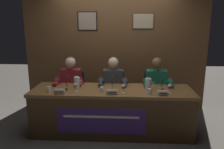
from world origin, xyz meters
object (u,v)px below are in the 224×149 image
(panelist_left, at_px, (71,85))
(panelist_right, at_px, (157,86))
(chair_left, at_px, (74,95))
(chair_right, at_px, (154,97))
(nameplate_left, at_px, (59,91))
(microphone_left, at_px, (66,85))
(nameplate_right, at_px, (163,93))
(water_pitcher_right_side, at_px, (149,84))
(water_cup_right, at_px, (150,92))
(water_pitcher_left_side, at_px, (77,82))
(juice_glass_center, at_px, (123,87))
(water_cup_left, at_px, (49,89))
(chair_center, at_px, (114,96))
(water_cup_center, at_px, (102,90))
(conference_table, at_px, (111,105))
(juice_glass_left, at_px, (76,86))
(microphone_right, at_px, (162,85))
(juice_glass_right, at_px, (170,87))
(nameplate_center, at_px, (112,92))
(microphone_center, at_px, (112,85))
(panelist_center, at_px, (113,85))

(panelist_left, xyz_separation_m, panelist_right, (1.58, 0.00, 0.00))
(chair_left, relative_size, chair_right, 1.00)
(nameplate_left, bearing_deg, microphone_left, 80.22)
(nameplate_right, xyz_separation_m, water_pitcher_right_side, (-0.19, 0.29, 0.05))
(water_cup_right, height_order, water_pitcher_left_side, water_pitcher_left_side)
(juice_glass_center, height_order, nameplate_right, juice_glass_center)
(water_cup_left, height_order, chair_center, chair_center)
(chair_left, xyz_separation_m, water_cup_center, (0.63, -0.74, 0.36))
(conference_table, bearing_deg, juice_glass_left, -174.98)
(microphone_right, bearing_deg, juice_glass_right, -61.56)
(panelist_left, xyz_separation_m, nameplate_right, (1.58, -0.65, 0.08))
(juice_glass_center, relative_size, microphone_right, 0.57)
(nameplate_center, xyz_separation_m, microphone_right, (0.82, 0.30, 0.03))
(juice_glass_center, bearing_deg, panelist_right, 42.70)
(water_pitcher_right_side, bearing_deg, nameplate_center, -153.91)
(water_cup_left, height_order, juice_glass_right, juice_glass_right)
(conference_table, relative_size, water_cup_center, 31.37)
(chair_right, height_order, microphone_right, microphone_right)
(water_cup_left, bearing_deg, chair_left, 74.40)
(microphone_center, relative_size, nameplate_right, 1.37)
(nameplate_left, height_order, water_cup_center, water_cup_center)
(juice_glass_center, distance_m, nameplate_right, 0.62)
(water_cup_left, xyz_separation_m, water_pitcher_left_side, (0.41, 0.24, 0.06))
(conference_table, xyz_separation_m, microphone_left, (-0.76, 0.06, 0.32))
(chair_left, distance_m, juice_glass_left, 0.86)
(microphone_right, bearing_deg, juice_glass_center, -162.69)
(chair_left, relative_size, chair_center, 1.00)
(nameplate_left, distance_m, water_cup_right, 1.40)
(nameplate_center, distance_m, juice_glass_right, 0.91)
(panelist_right, relative_size, water_cup_right, 14.44)
(microphone_left, relative_size, water_cup_right, 2.54)
(nameplate_left, distance_m, water_cup_left, 0.22)
(water_cup_right, bearing_deg, water_pitcher_left_side, 167.59)
(juice_glass_left, xyz_separation_m, juice_glass_right, (1.49, 0.01, 0.00))
(microphone_center, height_order, juice_glass_right, microphone_center)
(panelist_center, bearing_deg, nameplate_center, -88.82)
(juice_glass_right, bearing_deg, chair_center, 142.12)
(microphone_left, bearing_deg, conference_table, -4.16)
(nameplate_left, xyz_separation_m, panelist_right, (1.59, 0.67, -0.08))
(panelist_center, relative_size, chair_right, 1.36)
(nameplate_left, relative_size, microphone_left, 0.83)
(water_cup_left, xyz_separation_m, chair_right, (1.79, 0.77, -0.36))
(panelist_left, height_order, nameplate_center, panelist_left)
(nameplate_center, relative_size, water_cup_center, 2.06)
(conference_table, xyz_separation_m, water_pitcher_right_side, (0.60, 0.11, 0.34))
(panelist_center, bearing_deg, conference_table, -90.34)
(microphone_center, relative_size, panelist_right, 0.18)
(nameplate_left, distance_m, panelist_right, 1.73)
(juice_glass_left, distance_m, nameplate_right, 1.37)
(chair_center, relative_size, water_cup_right, 10.59)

